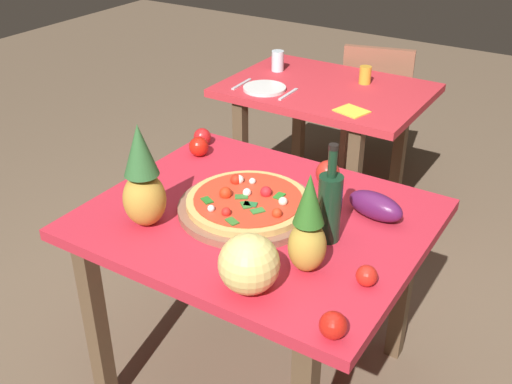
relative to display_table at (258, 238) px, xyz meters
name	(u,v)px	position (x,y,z in m)	size (l,w,h in m)	color
ground_plane	(258,375)	(0.00, 0.00, -0.66)	(10.00, 10.00, 0.00)	brown
display_table	(258,238)	(0.00, 0.00, 0.00)	(1.10, 0.92, 0.76)	brown
background_table	(325,107)	(-0.37, 1.26, -0.02)	(1.03, 0.75, 0.76)	brown
dining_chair	(376,102)	(-0.31, 1.86, -0.18)	(0.49, 0.49, 0.85)	brown
pizza_board	(248,208)	(-0.04, 0.00, 0.11)	(0.48, 0.48, 0.03)	brown
pizza	(248,201)	(-0.04, 0.00, 0.14)	(0.42, 0.42, 0.06)	tan
wine_bottle	(330,206)	(0.26, -0.01, 0.22)	(0.08, 0.08, 0.33)	#15341F
pineapple_left	(143,181)	(-0.28, -0.24, 0.25)	(0.14, 0.14, 0.35)	gold
pineapple_right	(308,229)	(0.28, -0.18, 0.24)	(0.11, 0.11, 0.32)	gold
melon	(249,264)	(0.19, -0.35, 0.18)	(0.17, 0.17, 0.17)	#E9D176
bell_pepper	(328,173)	(0.10, 0.32, 0.14)	(0.09, 0.09, 0.10)	red
eggplant	(375,206)	(0.34, 0.19, 0.14)	(0.20, 0.09, 0.09)	#52184B
tomato_by_bottle	(367,276)	(0.46, -0.16, 0.13)	(0.06, 0.06, 0.06)	red
tomato_beside_pepper	(333,325)	(0.47, -0.40, 0.13)	(0.07, 0.07, 0.07)	red
tomato_at_corner	(202,137)	(-0.49, 0.35, 0.13)	(0.07, 0.07, 0.07)	red
tomato_near_board	(199,147)	(-0.44, 0.26, 0.14)	(0.08, 0.08, 0.08)	red
drinking_glass_juice	(365,75)	(-0.22, 1.41, 0.14)	(0.06, 0.06, 0.09)	gold
drinking_glass_water	(278,61)	(-0.71, 1.35, 0.15)	(0.07, 0.07, 0.11)	silver
dinner_plate	(265,88)	(-0.62, 1.05, 0.10)	(0.22, 0.22, 0.02)	white
fork_utensil	(242,84)	(-0.76, 1.05, 0.10)	(0.02, 0.18, 0.01)	silver
knife_utensil	(288,94)	(-0.48, 1.05, 0.10)	(0.02, 0.18, 0.01)	silver
napkin_folded	(352,111)	(-0.11, 1.01, 0.10)	(0.14, 0.12, 0.01)	yellow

